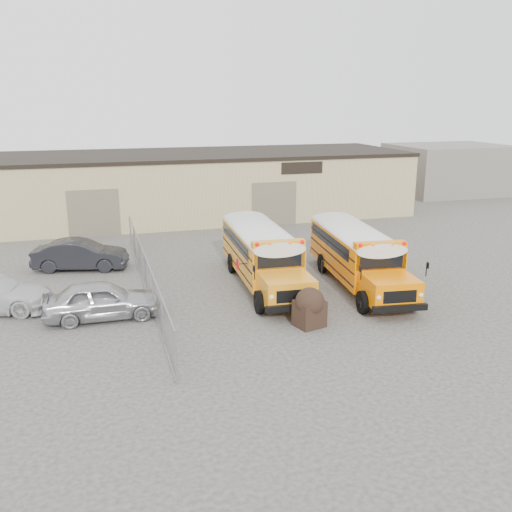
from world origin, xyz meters
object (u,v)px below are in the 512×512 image
object	(u,v)px
tarp_bundle	(310,307)
car_dark	(80,255)
school_bus_left	(238,225)
school_bus_right	(323,226)
car_silver	(102,300)

from	to	relation	value
tarp_bundle	car_dark	size ratio (longest dim) A/B	0.33
school_bus_left	school_bus_right	distance (m)	4.81
school_bus_right	school_bus_left	bearing A→B (deg)	162.81
school_bus_left	school_bus_right	bearing A→B (deg)	-17.19
car_silver	school_bus_right	bearing A→B (deg)	-60.59
school_bus_left	car_silver	bearing A→B (deg)	-133.00
school_bus_right	tarp_bundle	size ratio (longest dim) A/B	6.14
car_silver	car_dark	distance (m)	7.39
car_dark	school_bus_right	bearing A→B (deg)	-79.24
school_bus_right	car_dark	xyz separation A→B (m)	(-13.22, 0.43, -0.80)
school_bus_left	car_dark	size ratio (longest dim) A/B	2.03
school_bus_left	car_silver	xyz separation A→B (m)	(-7.77, -8.33, -0.82)
school_bus_left	car_dark	distance (m)	8.72
school_bus_right	tarp_bundle	bearing A→B (deg)	-115.37
school_bus_left	tarp_bundle	world-z (taller)	school_bus_left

